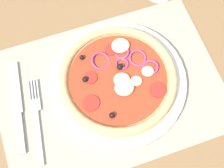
# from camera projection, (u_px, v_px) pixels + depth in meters

# --- Properties ---
(ground_plane) EXTENTS (1.90, 1.40, 0.02)m
(ground_plane) POSITION_uv_depth(u_px,v_px,m) (109.00, 92.00, 0.72)
(ground_plane) COLOR olive
(placemat) EXTENTS (0.47, 0.33, 0.00)m
(placemat) POSITION_uv_depth(u_px,v_px,m) (109.00, 90.00, 0.71)
(placemat) COLOR #A39984
(placemat) RESTS_ON ground_plane
(plate) EXTENTS (0.29, 0.29, 0.01)m
(plate) POSITION_uv_depth(u_px,v_px,m) (118.00, 82.00, 0.70)
(plate) COLOR white
(plate) RESTS_ON placemat
(pizza) EXTENTS (0.24, 0.24, 0.03)m
(pizza) POSITION_uv_depth(u_px,v_px,m) (118.00, 78.00, 0.69)
(pizza) COLOR tan
(pizza) RESTS_ON plate
(fork) EXTENTS (0.04, 0.18, 0.00)m
(fork) POSITION_uv_depth(u_px,v_px,m) (36.00, 116.00, 0.68)
(fork) COLOR #B2B5BA
(fork) RESTS_ON placemat
(knife) EXTENTS (0.04, 0.20, 0.01)m
(knife) POSITION_uv_depth(u_px,v_px,m) (17.00, 105.00, 0.69)
(knife) COLOR #B2B5BA
(knife) RESTS_ON placemat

